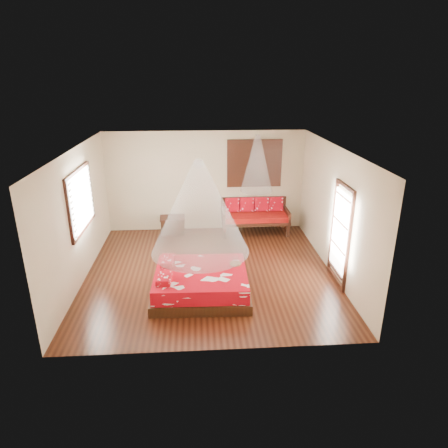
% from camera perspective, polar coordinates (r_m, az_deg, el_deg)
% --- Properties ---
extents(room, '(5.54, 5.54, 2.84)m').
position_cam_1_polar(room, '(8.59, -2.19, 1.48)').
color(room, black).
rests_on(room, ground).
extents(bed, '(1.98, 1.80, 0.63)m').
position_cam_1_polar(bed, '(8.20, -3.39, -8.33)').
color(bed, black).
rests_on(bed, floor).
extents(daybed, '(1.86, 0.83, 0.96)m').
position_cam_1_polar(daybed, '(11.24, 4.42, 1.39)').
color(daybed, black).
rests_on(daybed, floor).
extents(storage_chest, '(0.72, 0.54, 0.47)m').
position_cam_1_polar(storage_chest, '(11.31, -7.34, -0.12)').
color(storage_chest, black).
rests_on(storage_chest, floor).
extents(shutter_panel, '(1.52, 0.06, 1.32)m').
position_cam_1_polar(shutter_panel, '(11.19, 4.37, 8.63)').
color(shutter_panel, black).
rests_on(shutter_panel, wall_back).
extents(window_left, '(0.10, 1.74, 1.34)m').
position_cam_1_polar(window_left, '(9.04, -19.73, 3.22)').
color(window_left, black).
rests_on(window_left, wall_left).
extents(glazed_door, '(0.08, 1.02, 2.16)m').
position_cam_1_polar(glazed_door, '(8.66, 16.24, -1.55)').
color(glazed_door, black).
rests_on(glazed_door, floor).
extents(wine_tray, '(0.24, 0.24, 0.20)m').
position_cam_1_polar(wine_tray, '(8.34, 1.64, -5.46)').
color(wine_tray, brown).
rests_on(wine_tray, bed).
extents(mosquito_net_main, '(1.92, 1.92, 1.80)m').
position_cam_1_polar(mosquito_net_main, '(7.56, -3.53, 2.34)').
color(mosquito_net_main, white).
rests_on(mosquito_net_main, ceiling).
extents(mosquito_net_daybed, '(0.87, 0.87, 1.50)m').
position_cam_1_polar(mosquito_net_daybed, '(10.72, 4.74, 8.63)').
color(mosquito_net_daybed, white).
rests_on(mosquito_net_daybed, ceiling).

